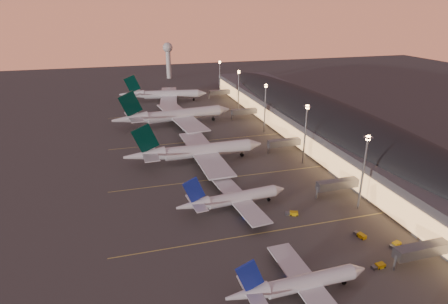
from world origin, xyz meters
TOP-DOWN VIEW (x-y plane):
  - ground at (0.00, 0.00)m, footprint 700.00×700.00m
  - airliner_narrow_south at (-1.75, -31.51)m, footprint 35.70×31.81m
  - airliner_narrow_north at (-4.43, 11.45)m, footprint 38.95×34.97m
  - airliner_wide_near at (-7.84, 54.03)m, footprint 60.74×55.23m
  - airliner_wide_mid at (-8.51, 110.43)m, footprint 68.48×62.92m
  - airliner_wide_far at (-6.85, 168.83)m, footprint 60.77×55.93m
  - terminal_building at (61.84, 72.47)m, footprint 56.35×255.00m
  - light_masts at (36.00, 65.00)m, footprint 2.20×217.20m
  - radar_tower at (10.00, 260.00)m, footprint 9.00×9.00m
  - lane_markings at (0.00, 40.00)m, footprint 90.00×180.36m
  - baggage_tug_a at (22.80, -28.23)m, footprint 3.84×1.87m
  - baggage_tug_b at (33.41, -21.55)m, footprint 3.95×2.45m
  - baggage_tug_c at (12.80, 2.04)m, footprint 4.29×3.04m
  - baggage_tug_d at (26.63, -14.82)m, footprint 2.37×4.09m

SIDE VIEW (x-z plane):
  - ground at x=0.00m, z-range 0.00..0.00m
  - lane_markings at x=0.00m, z-range 0.01..0.01m
  - baggage_tug_b at x=33.41m, z-range -0.05..1.05m
  - baggage_tug_a at x=22.80m, z-range -0.05..1.06m
  - baggage_tug_d at x=26.63m, z-range -0.05..1.10m
  - baggage_tug_c at x=12.80m, z-range -0.05..1.14m
  - airliner_narrow_south at x=-1.75m, z-range -3.09..9.70m
  - airliner_narrow_north at x=-4.43m, z-range -3.36..10.55m
  - airliner_wide_near at x=-7.84m, z-range -4.72..14.74m
  - airliner_wide_far at x=-6.85m, z-range -4.72..14.74m
  - airliner_wide_mid at x=-8.51m, z-range -5.32..16.60m
  - terminal_building at x=61.84m, z-range 0.05..17.51m
  - light_masts at x=36.00m, z-range 4.60..30.50m
  - radar_tower at x=10.00m, z-range 5.62..38.12m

